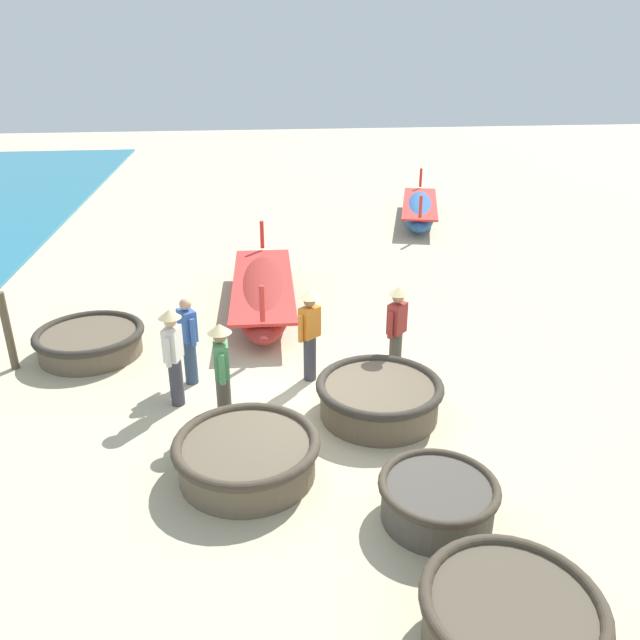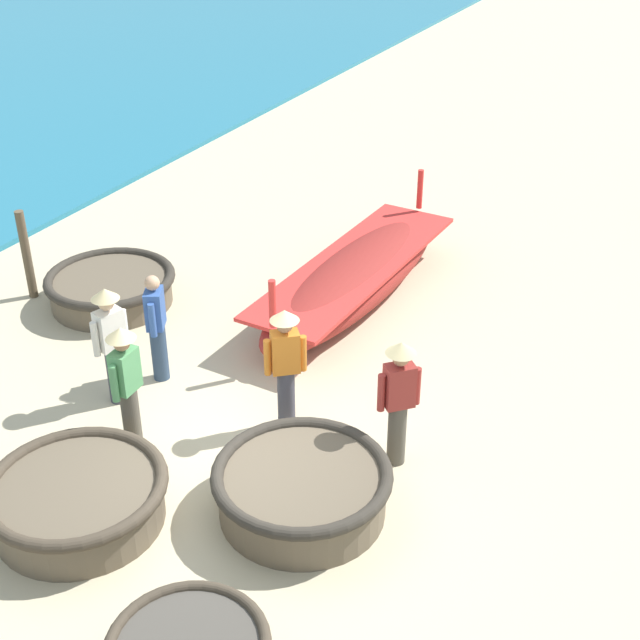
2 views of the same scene
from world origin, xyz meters
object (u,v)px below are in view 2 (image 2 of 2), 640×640
object	(u,v)px
fisherman_standing_left	(157,325)
fisherman_hauling	(111,338)
coracle_nearest	(78,498)
coracle_beside_post	(111,287)
coracle_far_left	(302,488)
fisherman_standing_right	(285,361)
fisherman_by_coracle	(126,380)
fisherman_crouching	(399,395)
long_boat_white_hull	(355,278)
mooring_post_mid_beach	(27,255)

from	to	relation	value
fisherman_standing_left	fisherman_hauling	world-z (taller)	fisherman_hauling
coracle_nearest	coracle_beside_post	xyz separation A→B (m)	(-2.86, 4.08, -0.03)
coracle_far_left	fisherman_standing_right	size ratio (longest dim) A/B	1.20
coracle_beside_post	fisherman_by_coracle	size ratio (longest dim) A/B	1.22
fisherman_crouching	coracle_far_left	bearing A→B (deg)	-113.89
fisherman_hauling	fisherman_crouching	world-z (taller)	same
long_boat_white_hull	fisherman_standing_right	world-z (taller)	fisherman_standing_right
fisherman_hauling	fisherman_by_coracle	bearing A→B (deg)	-40.78
fisherman_crouching	coracle_nearest	bearing A→B (deg)	-136.36
fisherman_hauling	coracle_beside_post	bearing A→B (deg)	130.62
fisherman_by_coracle	fisherman_hauling	size ratio (longest dim) A/B	1.00
coracle_far_left	fisherman_standing_left	bearing A→B (deg)	154.02
long_boat_white_hull	fisherman_hauling	size ratio (longest dim) A/B	3.10
coracle_far_left	mooring_post_mid_beach	xyz separation A→B (m)	(-6.22, 2.42, 0.41)
fisherman_hauling	fisherman_crouching	distance (m)	3.78
coracle_nearest	fisherman_by_coracle	world-z (taller)	fisherman_by_coracle
fisherman_standing_left	mooring_post_mid_beach	size ratio (longest dim) A/B	1.07
coracle_nearest	long_boat_white_hull	bearing A→B (deg)	85.19
coracle_nearest	coracle_far_left	xyz separation A→B (m)	(2.09, 1.25, 0.02)
coracle_nearest	long_boat_white_hull	distance (m)	5.94
coracle_far_left	fisherman_by_coracle	size ratio (longest dim) A/B	1.20
coracle_far_left	long_boat_white_hull	bearing A→B (deg)	108.85
mooring_post_mid_beach	fisherman_crouching	bearing A→B (deg)	-9.45
fisherman_hauling	mooring_post_mid_beach	xyz separation A→B (m)	(-3.04, 1.66, -0.22)
fisherman_standing_left	fisherman_standing_right	world-z (taller)	fisherman_standing_right
long_boat_white_hull	fisherman_crouching	xyz separation A→B (m)	(2.17, -3.38, 0.55)
coracle_beside_post	mooring_post_mid_beach	world-z (taller)	mooring_post_mid_beach
fisherman_standing_left	mooring_post_mid_beach	xyz separation A→B (m)	(-3.23, 0.96, -0.10)
coracle_beside_post	long_boat_white_hull	bearing A→B (deg)	28.76
coracle_beside_post	fisherman_hauling	xyz separation A→B (m)	(1.78, -2.07, 0.67)
fisherman_standing_left	fisherman_crouching	world-z (taller)	fisherman_crouching
coracle_far_left	coracle_beside_post	bearing A→B (deg)	150.25
coracle_nearest	fisherman_by_coracle	xyz separation A→B (m)	(-0.31, 1.34, 0.65)
mooring_post_mid_beach	coracle_nearest	bearing A→B (deg)	-41.66
coracle_far_left	fisherman_standing_right	bearing A→B (deg)	125.50
long_boat_white_hull	fisherman_crouching	world-z (taller)	fisherman_crouching
fisherman_standing_left	fisherman_by_coracle	world-z (taller)	fisherman_by_coracle
fisherman_by_coracle	fisherman_standing_right	world-z (taller)	same
coracle_far_left	fisherman_crouching	world-z (taller)	fisherman_crouching
coracle_nearest	long_boat_white_hull	world-z (taller)	long_boat_white_hull
coracle_far_left	fisherman_standing_right	xyz separation A→B (m)	(-0.94, 1.32, 0.63)
coracle_beside_post	coracle_far_left	size ratio (longest dim) A/B	1.02
coracle_nearest	fisherman_hauling	size ratio (longest dim) A/B	1.19
fisherman_standing_left	fisherman_standing_right	xyz separation A→B (m)	(2.05, -0.14, 0.12)
fisherman_hauling	coracle_nearest	bearing A→B (deg)	-61.69
coracle_nearest	coracle_beside_post	size ratio (longest dim) A/B	0.98
long_boat_white_hull	fisherman_crouching	bearing A→B (deg)	-57.36
coracle_beside_post	mooring_post_mid_beach	distance (m)	1.41
long_boat_white_hull	fisherman_hauling	world-z (taller)	fisherman_hauling
fisherman_hauling	fisherman_standing_right	xyz separation A→B (m)	(2.23, 0.56, 0.00)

